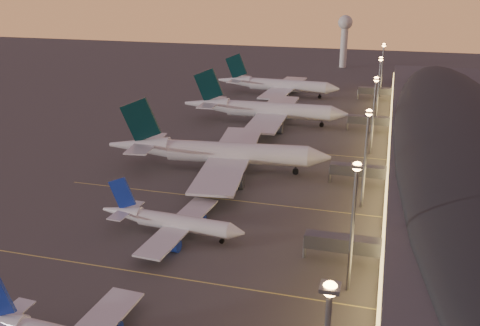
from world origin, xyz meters
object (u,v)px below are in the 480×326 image
(airliner_narrow_north, at_px, (171,222))
(airliner_wide_near, at_px, (218,153))
(airliner_wide_far, at_px, (277,85))
(radar_tower, at_px, (345,32))
(airliner_wide_mid, at_px, (264,110))

(airliner_narrow_north, distance_m, airliner_wide_near, 44.11)
(airliner_wide_far, xyz_separation_m, radar_tower, (22.97, 94.39, 16.81))
(airliner_wide_near, bearing_deg, airliner_wide_far, 85.69)
(airliner_wide_mid, distance_m, airliner_wide_far, 53.05)
(airliner_wide_near, xyz_separation_m, airliner_wide_far, (-4.88, 109.61, -0.57))
(airliner_narrow_north, distance_m, airliner_wide_mid, 100.88)
(airliner_wide_mid, bearing_deg, radar_tower, 81.66)
(airliner_narrow_north, height_order, airliner_wide_mid, airliner_wide_mid)
(airliner_narrow_north, height_order, radar_tower, radar_tower)
(airliner_wide_far, bearing_deg, airliner_wide_mid, -80.50)
(airliner_narrow_north, height_order, airliner_wide_near, airliner_wide_near)
(airliner_wide_near, bearing_deg, radar_tower, 78.07)
(airliner_wide_near, xyz_separation_m, radar_tower, (18.10, 204.00, 16.24))
(airliner_wide_far, bearing_deg, radar_tower, 79.42)
(airliner_wide_far, bearing_deg, airliner_wide_near, -84.35)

